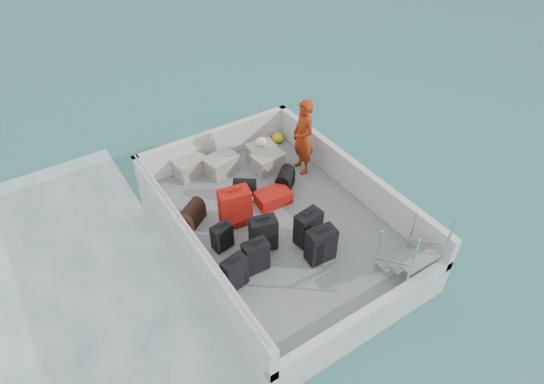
{
  "coord_description": "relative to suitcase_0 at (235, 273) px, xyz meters",
  "views": [
    {
      "loc": [
        -3.39,
        -4.97,
        6.55
      ],
      "look_at": [
        0.13,
        0.42,
        1.0
      ],
      "focal_mm": 30.0,
      "sensor_mm": 36.0,
      "label": 1
    }
  ],
  "objects": [
    {
      "name": "suitcase_1",
      "position": [
        0.45,
        0.11,
        0.0
      ],
      "size": [
        0.43,
        0.27,
        0.62
      ],
      "primitive_type": "cube",
      "rotation": [
        0.0,
        0.0,
        -0.07
      ],
      "color": "black",
      "rests_on": "deck"
    },
    {
      "name": "ferry_hull",
      "position": [
        1.38,
        0.83,
        -0.63
      ],
      "size": [
        3.6,
        5.0,
        0.6
      ],
      "primitive_type": "cube",
      "color": "silver",
      "rests_on": "ground"
    },
    {
      "name": "suitcase_2",
      "position": [
        0.23,
        0.85,
        -0.05
      ],
      "size": [
        0.37,
        0.25,
        0.51
      ],
      "primitive_type": "cube",
      "rotation": [
        0.0,
        0.0,
        0.13
      ],
      "color": "black",
      "rests_on": "deck"
    },
    {
      "name": "duffel_1",
      "position": [
        1.24,
        1.8,
        -0.15
      ],
      "size": [
        0.53,
        0.5,
        0.32
      ],
      "primitive_type": null,
      "rotation": [
        0.0,
        0.0,
        -0.63
      ],
      "color": "black",
      "rests_on": "deck"
    },
    {
      "name": "deck_fittings",
      "position": [
        1.73,
        0.51,
        0.06
      ],
      "size": [
        3.6,
        5.0,
        0.9
      ],
      "color": "silver",
      "rests_on": "deck"
    },
    {
      "name": "suitcase_7",
      "position": [
        1.55,
        0.17,
        0.02
      ],
      "size": [
        0.5,
        0.33,
        0.65
      ],
      "primitive_type": "cube",
      "rotation": [
        0.0,
        0.0,
        0.14
      ],
      "color": "black",
      "rests_on": "deck"
    },
    {
      "name": "deck",
      "position": [
        1.38,
        0.83,
        -0.32
      ],
      "size": [
        3.3,
        4.7,
        0.02
      ],
      "primitive_type": "cube",
      "color": "gray",
      "rests_on": "ferry_hull"
    },
    {
      "name": "suitcase_6",
      "position": [
        1.48,
        -0.28,
        0.02
      ],
      "size": [
        0.5,
        0.32,
        0.66
      ],
      "primitive_type": "cube",
      "rotation": [
        0.0,
        0.0,
        -0.08
      ],
      "color": "black",
      "rests_on": "deck"
    },
    {
      "name": "duffel_2",
      "position": [
        2.07,
        1.62,
        -0.15
      ],
      "size": [
        0.55,
        0.53,
        0.32
      ],
      "primitive_type": null,
      "rotation": [
        0.0,
        0.0,
        0.7
      ],
      "color": "black",
      "rests_on": "deck"
    },
    {
      "name": "suitcase_8",
      "position": [
        1.6,
        1.35,
        -0.18
      ],
      "size": [
        0.68,
        0.48,
        0.26
      ],
      "primitive_type": "cube",
      "rotation": [
        0.0,
        0.0,
        1.5
      ],
      "color": "#AA180D",
      "rests_on": "deck"
    },
    {
      "name": "yellow_bag",
      "position": [
        2.83,
        3.03,
        -0.2
      ],
      "size": [
        0.28,
        0.26,
        0.22
      ],
      "primitive_type": "ellipsoid",
      "color": "gold",
      "rests_on": "deck"
    },
    {
      "name": "ground",
      "position": [
        1.38,
        0.83,
        -0.93
      ],
      "size": [
        160.0,
        160.0,
        0.0
      ],
      "primitive_type": "plane",
      "color": "#1B605D",
      "rests_on": "ground"
    },
    {
      "name": "passenger",
      "position": [
        2.68,
        1.89,
        0.51
      ],
      "size": [
        0.45,
        0.64,
        1.63
      ],
      "primitive_type": "imported",
      "rotation": [
        0.0,
        0.0,
        -1.68
      ],
      "color": "red",
      "rests_on": "deck"
    },
    {
      "name": "white_bag",
      "position": [
        2.17,
        2.67,
        0.12
      ],
      "size": [
        0.24,
        0.24,
        0.18
      ],
      "primitive_type": "ellipsoid",
      "color": "white",
      "rests_on": "crate_2"
    },
    {
      "name": "suitcase_0",
      "position": [
        0.0,
        0.0,
        0.0
      ],
      "size": [
        0.43,
        0.29,
        0.62
      ],
      "primitive_type": "cube",
      "rotation": [
        0.0,
        0.0,
        0.19
      ],
      "color": "black",
      "rests_on": "deck"
    },
    {
      "name": "suitcase_5",
      "position": [
        0.72,
        1.25,
        0.08
      ],
      "size": [
        0.61,
        0.44,
        0.77
      ],
      "primitive_type": "cube",
      "rotation": [
        0.0,
        0.0,
        -0.19
      ],
      "color": "#AA180D",
      "rests_on": "deck"
    },
    {
      "name": "crate_0",
      "position": [
        0.65,
        3.03,
        -0.13
      ],
      "size": [
        0.67,
        0.51,
        0.37
      ],
      "primitive_type": "cube",
      "rotation": [
        0.0,
        0.0,
        0.17
      ],
      "color": "#ACA295",
      "rests_on": "deck"
    },
    {
      "name": "duffel_0",
      "position": [
        0.04,
        1.7,
        -0.15
      ],
      "size": [
        0.64,
        0.57,
        0.32
      ],
      "primitive_type": null,
      "rotation": [
        0.0,
        0.0,
        0.6
      ],
      "color": "black",
      "rests_on": "deck"
    },
    {
      "name": "crate_1",
      "position": [
        1.22,
        2.73,
        -0.12
      ],
      "size": [
        0.69,
        0.54,
        0.37
      ],
      "primitive_type": "cube",
      "rotation": [
        0.0,
        0.0,
        0.2
      ],
      "color": "#ACA295",
      "rests_on": "deck"
    },
    {
      "name": "crate_3",
      "position": [
        2.09,
        2.29,
        -0.13
      ],
      "size": [
        0.63,
        0.46,
        0.36
      ],
      "primitive_type": "cube",
      "rotation": [
        0.0,
        0.0,
        0.08
      ],
      "color": "#ACA295",
      "rests_on": "deck"
    },
    {
      "name": "wake_foam",
      "position": [
        -3.42,
        0.83,
        -0.93
      ],
      "size": [
        10.0,
        10.0,
        0.0
      ],
      "primitive_type": "plane",
      "color": "white",
      "rests_on": "ground"
    },
    {
      "name": "suitcase_4",
      "position": [
        0.82,
        0.45,
        0.03
      ],
      "size": [
        0.51,
        0.38,
        0.67
      ],
      "primitive_type": "cube",
      "rotation": [
        0.0,
        0.0,
        -0.26
      ],
      "color": "black",
      "rests_on": "deck"
    },
    {
      "name": "crate_2",
      "position": [
        2.17,
        2.67,
        -0.14
      ],
      "size": [
        0.59,
        0.42,
        0.34
      ],
      "primitive_type": "cube",
      "rotation": [
        0.0,
        0.0,
        -0.07
      ],
      "color": "#ACA295",
      "rests_on": "deck"
    }
  ]
}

